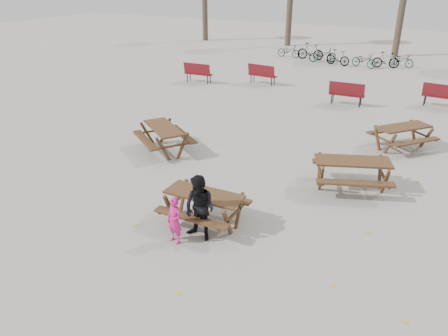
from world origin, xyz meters
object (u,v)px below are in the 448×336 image
at_px(soda_bottle, 199,193).
at_px(adult, 200,208).
at_px(picnic_table_east, 351,175).
at_px(child, 175,220).
at_px(food_tray, 203,194).
at_px(main_picnic_table, 204,201).
at_px(picnic_table_far, 402,137).
at_px(picnic_table_north, 164,139).

xyz_separation_m(soda_bottle, adult, (0.28, -0.45, -0.10)).
bearing_deg(picnic_table_east, child, -144.09).
height_order(food_tray, child, child).
bearing_deg(adult, picnic_table_east, 65.18).
distance_m(soda_bottle, adult, 0.54).
distance_m(main_picnic_table, food_tray, 0.22).
xyz_separation_m(main_picnic_table, child, (-0.18, -0.97, -0.05)).
bearing_deg(child, picnic_table_far, 80.36).
bearing_deg(main_picnic_table, picnic_table_north, 135.45).
relative_size(adult, picnic_table_north, 0.78).
distance_m(food_tray, picnic_table_far, 7.89).
xyz_separation_m(picnic_table_east, picnic_table_north, (-5.97, -0.02, -0.01)).
relative_size(child, picnic_table_east, 0.55).
bearing_deg(child, soda_bottle, 96.50).
distance_m(adult, picnic_table_north, 5.27).
height_order(picnic_table_east, picnic_table_north, picnic_table_east).
height_order(main_picnic_table, picnic_table_far, main_picnic_table).
bearing_deg(child, picnic_table_east, 71.64).
bearing_deg(picnic_table_far, soda_bottle, -165.29).
relative_size(food_tray, picnic_table_far, 0.10).
relative_size(soda_bottle, picnic_table_north, 0.09).
height_order(adult, picnic_table_east, adult).
distance_m(child, picnic_table_east, 5.11).
xyz_separation_m(soda_bottle, child, (-0.12, -0.82, -0.31)).
distance_m(main_picnic_table, child, 0.98).
bearing_deg(picnic_table_far, adult, -162.15).
distance_m(adult, picnic_table_far, 8.26).
height_order(child, picnic_table_north, child).
relative_size(picnic_table_east, picnic_table_far, 1.08).
bearing_deg(child, picnic_table_north, 141.66).
bearing_deg(child, main_picnic_table, 94.54).
distance_m(main_picnic_table, picnic_table_north, 4.68).
bearing_deg(food_tray, picnic_table_far, 63.88).
bearing_deg(main_picnic_table, child, -100.51).
xyz_separation_m(adult, picnic_table_far, (3.25, 7.59, -0.36)).
xyz_separation_m(soda_bottle, picnic_table_north, (-3.28, 3.43, -0.44)).
relative_size(main_picnic_table, food_tray, 10.00).
height_order(food_tray, picnic_table_far, food_tray).
bearing_deg(adult, main_picnic_table, 117.95).
height_order(adult, picnic_table_far, adult).
relative_size(child, picnic_table_north, 0.56).
height_order(soda_bottle, picnic_table_east, soda_bottle).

